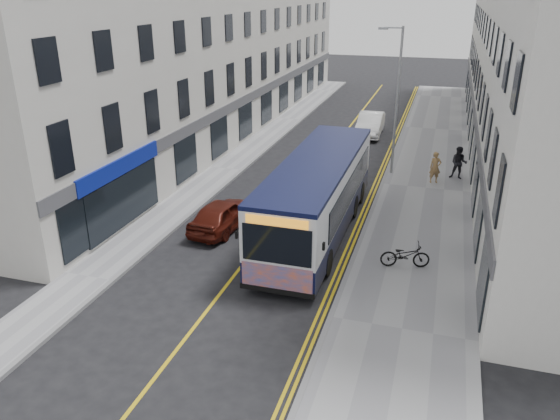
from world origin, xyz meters
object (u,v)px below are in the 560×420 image
Objects in this scene: bicycle at (405,255)px; car_white at (370,124)px; streetlamp at (396,97)px; city_bus at (317,194)px; pedestrian_near at (435,167)px; pedestrian_far at (459,163)px; car_maroon at (222,214)px.

car_white reaches higher than bicycle.
city_bus is (-2.12, -8.96, -2.55)m from streetlamp.
streetlamp is 9.49m from car_white.
car_white is at bearing 99.52° from pedestrian_near.
pedestrian_far is 13.78m from car_maroon.
streetlamp is 1.69× the size of car_white.
streetlamp is at bearing 76.67° from city_bus.
bicycle is 1.02× the size of pedestrian_far.
bicycle is 10.14m from pedestrian_near.
bicycle is at bearing 175.54° from car_maroon.
pedestrian_near is at bearing -64.50° from car_white.
car_white is (-2.37, 8.46, -3.60)m from streetlamp.
bicycle is 20.02m from car_white.
car_maroon is at bearing -169.82° from city_bus.
bicycle is 1.09× the size of pedestrian_near.
bicycle is at bearing -80.94° from streetlamp.
car_white is 1.18× the size of car_maroon.
bicycle is 0.45× the size of car_maroon.
car_white is 18.54m from car_maroon.
pedestrian_far is (5.76, 8.95, -0.81)m from city_bus.
bicycle is 0.39× the size of car_white.
pedestrian_far is 10.38m from car_white.
car_maroon is (-7.94, 1.44, 0.09)m from bicycle.
pedestrian_far is at bearing -0.20° from streetlamp.
streetlamp reaches higher than pedestrian_far.
pedestrian_far reaches higher than car_maroon.
car_maroon is at bearing -122.49° from streetlamp.
city_bus reaches higher than car_maroon.
streetlamp reaches higher than city_bus.
streetlamp is 1.99× the size of car_maroon.
city_bus is at bearing -114.74° from pedestrian_far.
car_white is at bearing 105.65° from streetlamp.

